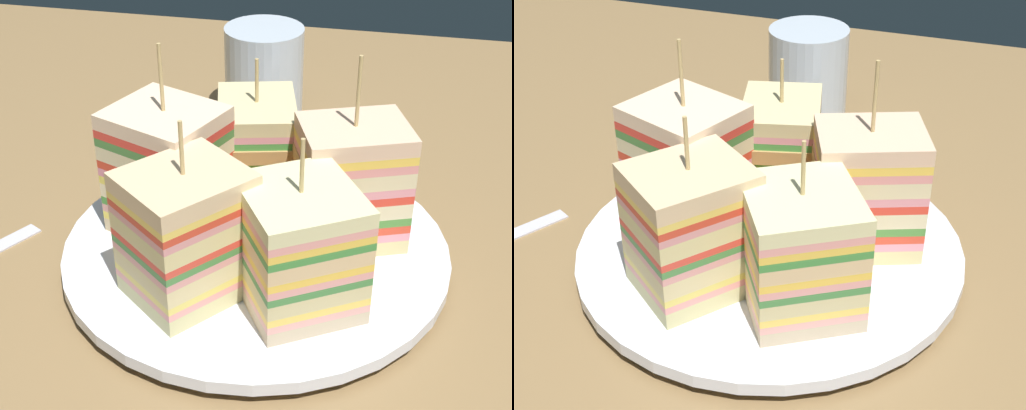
% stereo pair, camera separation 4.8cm
% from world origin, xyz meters
% --- Properties ---
extents(ground_plane, '(1.16, 0.89, 0.02)m').
position_xyz_m(ground_plane, '(0.00, 0.00, -0.01)').
color(ground_plane, olive).
extents(plate, '(0.25, 0.25, 0.02)m').
position_xyz_m(plate, '(0.00, 0.00, 0.01)').
color(plate, white).
rests_on(plate, ground_plane).
extents(sandwich_wedge_0, '(0.08, 0.08, 0.13)m').
position_xyz_m(sandwich_wedge_0, '(-0.06, 0.01, 0.06)').
color(sandwich_wedge_0, '#D7B681').
rests_on(sandwich_wedge_0, plate).
extents(sandwich_wedge_1, '(0.09, 0.09, 0.11)m').
position_xyz_m(sandwich_wedge_1, '(-0.03, -0.05, 0.05)').
color(sandwich_wedge_1, '#CFC586').
rests_on(sandwich_wedge_1, plate).
extents(sandwich_wedge_2, '(0.09, 0.09, 0.11)m').
position_xyz_m(sandwich_wedge_2, '(0.04, -0.05, 0.05)').
color(sandwich_wedge_2, '#CFB48D').
rests_on(sandwich_wedge_2, plate).
extents(sandwich_wedge_3, '(0.08, 0.07, 0.13)m').
position_xyz_m(sandwich_wedge_3, '(0.06, 0.02, 0.06)').
color(sandwich_wedge_3, '#D9C581').
rests_on(sandwich_wedge_3, plate).
extents(sandwich_wedge_4, '(0.07, 0.08, 0.10)m').
position_xyz_m(sandwich_wedge_4, '(-0.01, 0.06, 0.05)').
color(sandwich_wedge_4, beige).
rests_on(sandwich_wedge_4, plate).
extents(chip_pile, '(0.06, 0.07, 0.03)m').
position_xyz_m(chip_pile, '(-0.01, 0.00, 0.03)').
color(chip_pile, '#D1C159').
rests_on(chip_pile, plate).
extents(drinking_glass, '(0.07, 0.07, 0.08)m').
position_xyz_m(drinking_glass, '(-0.04, 0.22, 0.03)').
color(drinking_glass, silver).
rests_on(drinking_glass, ground_plane).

